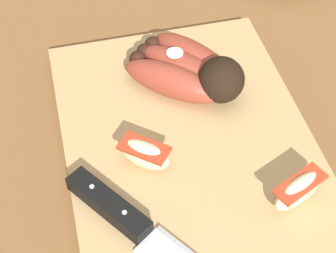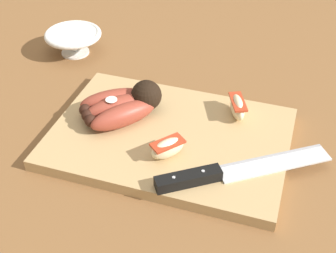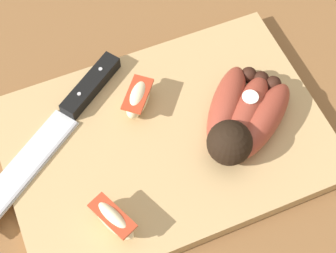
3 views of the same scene
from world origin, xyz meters
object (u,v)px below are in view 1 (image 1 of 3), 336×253
at_px(banana_bunch, 189,71).
at_px(apple_wedge_near, 144,154).
at_px(apple_wedge_middle, 299,190).
at_px(chefs_knife, 145,234).

relative_size(banana_bunch, apple_wedge_near, 2.46).
height_order(banana_bunch, apple_wedge_middle, banana_bunch).
bearing_deg(banana_bunch, apple_wedge_middle, -162.19).
distance_m(banana_bunch, chefs_knife, 0.21).
bearing_deg(chefs_knife, apple_wedge_middle, -88.21).
bearing_deg(apple_wedge_near, chefs_knife, 167.94).
bearing_deg(apple_wedge_near, apple_wedge_middle, -120.76).
bearing_deg(chefs_knife, banana_bunch, -26.53).
bearing_deg(banana_bunch, apple_wedge_near, 143.71).
bearing_deg(banana_bunch, chefs_knife, 153.47).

